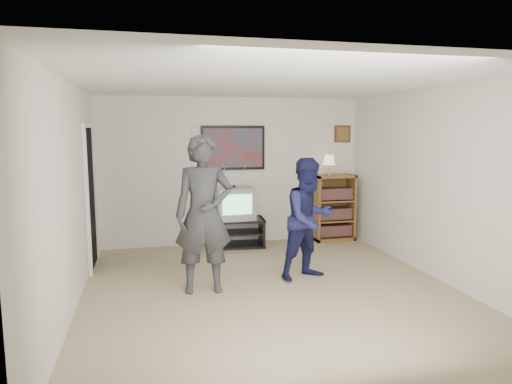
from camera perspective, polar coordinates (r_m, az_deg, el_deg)
name	(u,v)px	position (r m, az deg, el deg)	size (l,w,h in m)	color
room_shell	(265,187)	(5.74, 1.11, 0.66)	(4.51, 5.00, 2.51)	#8B7E58
media_stand	(236,232)	(7.73, -2.53, -5.08)	(0.99, 0.60, 0.47)	black
crt_television	(234,203)	(7.63, -2.74, -1.40)	(0.63, 0.53, 0.53)	gray
bookshelf	(333,208)	(8.23, 9.63, -1.93)	(0.71, 0.41, 1.16)	brown
table_lamp	(329,165)	(8.07, 9.10, 3.34)	(0.23, 0.23, 0.36)	#FFE5C1
person_tall	(204,214)	(5.52, -6.54, -2.81)	(0.70, 0.46, 1.91)	#313134
person_short	(309,219)	(6.04, 6.69, -3.34)	(0.78, 0.61, 1.60)	#191A45
controller_left	(198,192)	(5.71, -7.25, 0.02)	(0.04, 0.12, 0.04)	white
controller_right	(304,202)	(6.27, 5.99, -1.26)	(0.03, 0.11, 0.03)	white
poster	(233,148)	(7.78, -2.89, 5.52)	(1.10, 0.03, 0.75)	black
air_vent	(200,130)	(7.70, -6.97, 7.68)	(0.28, 0.02, 0.14)	white
small_picture	(342,134)	(8.39, 10.75, 7.14)	(0.30, 0.03, 0.30)	#392312
doorway	(90,198)	(6.88, -20.04, -0.71)	(0.03, 0.85, 2.00)	black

